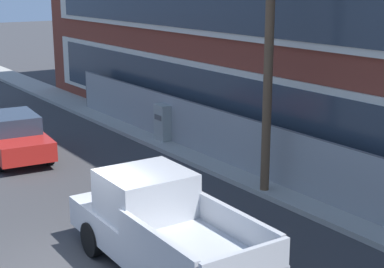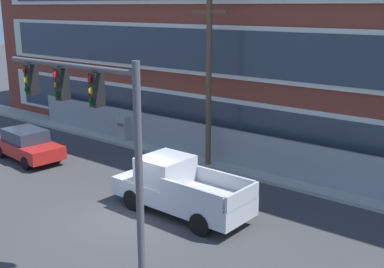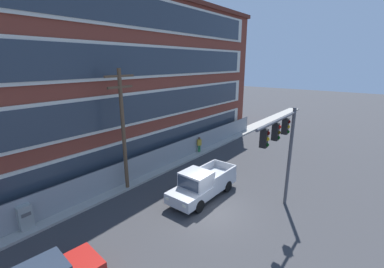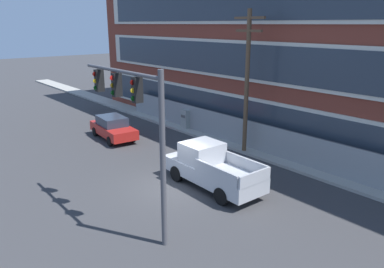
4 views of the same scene
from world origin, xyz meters
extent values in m
plane|color=#38383A|center=(0.00, 0.00, 0.00)|extent=(160.00, 160.00, 0.00)
cube|color=#9E9B93|center=(0.00, 7.00, 0.08)|extent=(80.00, 1.74, 0.16)
cube|color=brown|center=(-0.78, 13.30, 7.00)|extent=(40.52, 10.87, 14.00)
cube|color=beige|center=(-0.78, 7.80, 1.92)|extent=(37.28, 0.10, 2.52)
cube|color=#2D3844|center=(-0.78, 7.74, 1.92)|extent=(35.66, 0.06, 2.10)
cube|color=beige|center=(-0.78, 7.80, 5.42)|extent=(37.28, 0.10, 2.52)
cube|color=#2D3844|center=(-0.78, 7.74, 5.42)|extent=(35.66, 0.06, 2.10)
cube|color=gray|center=(2.15, 7.03, 0.95)|extent=(34.14, 0.04, 1.89)
cylinder|color=#4C4C51|center=(-14.92, 7.03, 0.95)|extent=(0.06, 0.06, 1.89)
cylinder|color=#4C4C51|center=(2.15, 7.03, 1.89)|extent=(34.14, 0.05, 0.05)
cylinder|color=#4C4C51|center=(3.85, -3.28, 3.15)|extent=(0.20, 0.20, 6.31)
cylinder|color=#4C4C51|center=(1.21, -3.28, 6.01)|extent=(5.29, 0.14, 0.14)
cube|color=black|center=(2.38, -3.28, 5.46)|extent=(0.28, 0.32, 0.90)
cylinder|color=#4B0807|center=(2.38, -3.46, 5.74)|extent=(0.04, 0.18, 0.18)
cylinder|color=gold|center=(2.38, -3.46, 5.46)|extent=(0.04, 0.18, 0.18)
cylinder|color=#0A4011|center=(2.38, -3.46, 5.18)|extent=(0.04, 0.18, 0.18)
cube|color=black|center=(0.92, -3.28, 5.46)|extent=(0.28, 0.32, 0.90)
cylinder|color=red|center=(0.92, -3.46, 5.74)|extent=(0.04, 0.18, 0.18)
cylinder|color=#503E08|center=(0.92, -3.46, 5.46)|extent=(0.04, 0.18, 0.18)
cylinder|color=#0A4011|center=(0.92, -3.46, 5.18)|extent=(0.04, 0.18, 0.18)
cube|color=black|center=(-0.55, -3.28, 5.46)|extent=(0.28, 0.32, 0.90)
cylinder|color=#4B0807|center=(-0.55, -3.46, 5.74)|extent=(0.04, 0.18, 0.18)
cylinder|color=gold|center=(-0.55, -3.46, 5.46)|extent=(0.04, 0.18, 0.18)
cylinder|color=#0A4011|center=(-0.55, -3.46, 5.18)|extent=(0.04, 0.18, 0.18)
cube|color=#B2B5BA|center=(1.27, 1.41, 0.75)|extent=(5.57, 2.07, 0.70)
cube|color=#B2B5BA|center=(0.50, 1.42, 1.59)|extent=(1.69, 1.85, 0.98)
cube|color=#283342|center=(-0.35, 1.44, 1.59)|extent=(0.09, 1.62, 0.73)
cube|color=#B2B5BA|center=(2.50, 0.46, 1.38)|extent=(2.77, 0.17, 0.56)
cube|color=#B2B5BA|center=(2.54, 2.32, 1.38)|extent=(2.77, 0.17, 0.56)
cube|color=#B2B5BA|center=(4.00, 1.36, 1.38)|extent=(0.13, 1.90, 0.56)
cylinder|color=black|center=(-0.40, 0.53, 0.40)|extent=(0.80, 0.27, 0.80)
cylinder|color=black|center=(-0.37, 2.34, 0.40)|extent=(0.80, 0.27, 0.80)
cylinder|color=black|center=(2.92, 0.47, 0.40)|extent=(0.80, 0.27, 0.80)
cylinder|color=black|center=(2.95, 2.29, 0.40)|extent=(0.80, 0.27, 0.80)
cube|color=white|center=(-1.53, 0.76, 0.85)|extent=(0.06, 0.24, 0.16)
cube|color=white|center=(-1.51, 2.15, 0.85)|extent=(0.06, 0.24, 0.16)
cube|color=#AD1E19|center=(-8.98, 1.56, 0.64)|extent=(4.52, 2.19, 0.64)
cube|color=#283342|center=(-9.16, 1.58, 1.26)|extent=(2.32, 1.77, 0.60)
cylinder|color=black|center=(-7.55, 2.26, 0.32)|extent=(0.66, 0.26, 0.64)
cylinder|color=black|center=(-7.71, 0.60, 0.32)|extent=(0.66, 0.26, 0.64)
cylinder|color=black|center=(-10.25, 2.52, 0.32)|extent=(0.66, 0.26, 0.64)
cylinder|color=black|center=(-10.41, 0.86, 0.32)|extent=(0.66, 0.26, 0.64)
cylinder|color=brown|center=(-1.19, 6.37, 4.25)|extent=(0.26, 0.26, 8.51)
cube|color=brown|center=(-1.19, 6.37, 7.31)|extent=(1.90, 0.14, 0.14)
cube|color=#939993|center=(-7.60, 6.86, 0.77)|extent=(0.67, 0.48, 1.53)
cube|color=#515151|center=(-7.60, 6.61, 1.07)|extent=(0.47, 0.02, 0.20)
camera|label=1|loc=(11.01, -4.54, 6.06)|focal=55.00mm
camera|label=2|loc=(12.09, -11.38, 7.56)|focal=45.00mm
camera|label=3|loc=(-11.62, -7.64, 8.87)|focal=24.00mm
camera|label=4|loc=(13.65, -10.10, 7.69)|focal=35.00mm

